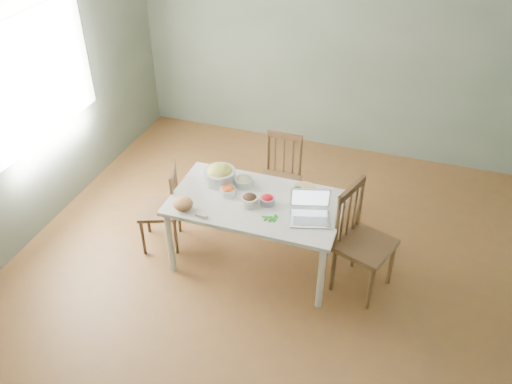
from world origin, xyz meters
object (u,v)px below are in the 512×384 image
(chair_right, at_px, (366,243))
(chair_far, at_px, (279,180))
(dining_table, at_px, (256,232))
(bowl_squash, at_px, (220,174))
(chair_left, at_px, (159,207))
(laptop, at_px, (311,209))
(bread_boule, at_px, (183,204))

(chair_right, bearing_deg, chair_far, 72.44)
(dining_table, relative_size, bowl_squash, 5.18)
(chair_left, distance_m, laptop, 1.55)
(chair_far, height_order, bread_boule, chair_far)
(chair_left, distance_m, chair_right, 1.98)
(bread_boule, height_order, laptop, laptop)
(chair_left, distance_m, bowl_squash, 0.70)
(chair_left, xyz_separation_m, bread_boule, (0.41, -0.27, 0.33))
(chair_left, xyz_separation_m, chair_right, (1.98, 0.02, 0.08))
(chair_far, bearing_deg, bread_boule, -117.29)
(chair_right, bearing_deg, bread_boule, 119.86)
(dining_table, distance_m, bowl_squash, 0.63)
(chair_far, relative_size, laptop, 2.66)
(chair_far, xyz_separation_m, chair_right, (1.01, -0.76, 0.06))
(laptop, bearing_deg, chair_left, 161.90)
(chair_far, bearing_deg, chair_right, -36.24)
(dining_table, distance_m, bread_boule, 0.76)
(chair_left, relative_size, laptop, 2.56)
(laptop, bearing_deg, dining_table, 152.96)
(chair_far, relative_size, chair_left, 1.04)
(chair_far, bearing_deg, bowl_squash, -125.53)
(chair_far, distance_m, chair_right, 1.27)
(dining_table, xyz_separation_m, chair_left, (-0.97, -0.04, 0.08))
(chair_right, xyz_separation_m, bowl_squash, (-1.42, 0.20, 0.29))
(dining_table, distance_m, chair_right, 1.02)
(dining_table, xyz_separation_m, bread_boule, (-0.56, -0.31, 0.41))
(dining_table, xyz_separation_m, chair_right, (1.01, -0.02, 0.16))
(bread_boule, distance_m, laptop, 1.10)
(dining_table, xyz_separation_m, laptop, (0.52, -0.11, 0.48))
(dining_table, distance_m, laptop, 0.71)
(bowl_squash, height_order, laptop, laptop)
(dining_table, relative_size, chair_far, 1.67)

